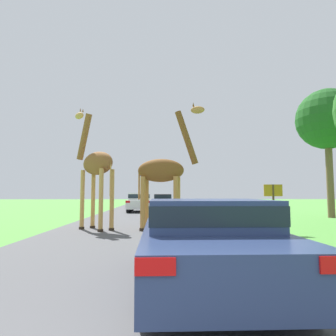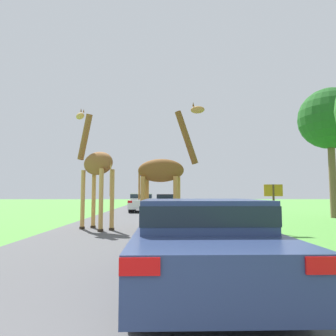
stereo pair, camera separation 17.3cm
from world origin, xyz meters
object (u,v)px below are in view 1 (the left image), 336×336
car_lead_maroon (208,240)px  car_queue_left (139,202)px  giraffe_near_road (164,174)px  giraffe_companion (96,167)px  sign_post (273,199)px  car_queue_right (163,201)px  tree_left_edge (327,120)px

car_lead_maroon → car_queue_left: 20.01m
giraffe_near_road → car_lead_maroon: (0.53, -7.29, -1.54)m
giraffe_near_road → giraffe_companion: 2.86m
sign_post → giraffe_companion: bearing=168.6°
giraffe_companion → sign_post: giraffe_companion is taller
car_queue_right → sign_post: (3.75, -18.95, 0.49)m
car_lead_maroon → car_queue_right: (-0.19, 25.27, 0.03)m
car_queue_right → sign_post: size_ratio=2.51×
car_queue_right → tree_left_edge: 16.53m
giraffe_near_road → car_lead_maroon: 7.47m
giraffe_companion → sign_post: 7.16m
sign_post → tree_left_edge: bearing=47.8°
giraffe_near_road → giraffe_companion: (-2.81, 0.42, 0.31)m
car_lead_maroon → sign_post: sign_post is taller
car_lead_maroon → car_queue_right: car_queue_right is taller
giraffe_near_road → car_queue_left: 12.79m
tree_left_edge → sign_post: 10.62m
car_lead_maroon → tree_left_edge: size_ratio=0.52×
tree_left_edge → car_queue_left: bearing=151.6°
car_queue_right → sign_post: 19.33m
giraffe_companion → sign_post: (6.90, -1.39, -1.32)m
giraffe_near_road → car_queue_right: giraffe_near_road is taller
car_queue_right → tree_left_edge: (10.11, -11.95, 5.33)m
giraffe_near_road → sign_post: (4.09, -0.97, -1.02)m
giraffe_companion → car_lead_maroon: 8.60m
sign_post → car_queue_left: bearing=113.0°
car_queue_right → car_queue_left: car_queue_left is taller
car_queue_left → tree_left_edge: size_ratio=0.50×
car_lead_maroon → giraffe_companion: bearing=113.4°
car_lead_maroon → car_queue_left: size_ratio=1.04×
giraffe_companion → sign_post: size_ratio=2.92×
giraffe_near_road → car_queue_left: giraffe_near_road is taller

